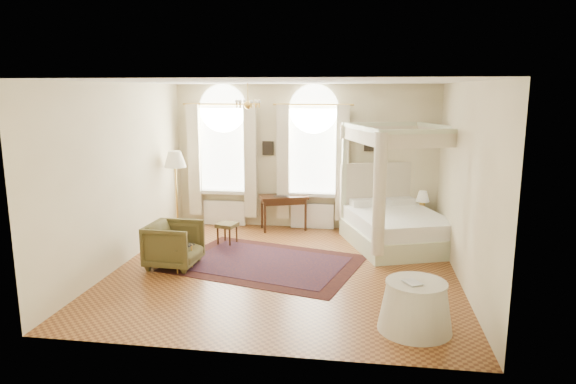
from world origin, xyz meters
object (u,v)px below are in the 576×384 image
Objects in this scene: armchair at (174,245)px; coffee_table at (172,246)px; canopy_bed at (398,220)px; floor_lamp at (175,164)px; writing_desk at (284,201)px; stool at (227,227)px; nightstand at (424,223)px; side_table at (415,306)px.

armchair reaches higher than coffee_table.
canopy_bed is 1.47× the size of floor_lamp.
writing_desk is 1.64m from stool.
nightstand is at bearing 56.13° from canopy_bed.
writing_desk reaches higher than stool.
coffee_table is at bearing -148.47° from nightstand.
floor_lamp reaches higher than side_table.
nightstand is 4.33m from stool.
armchair reaches higher than writing_desk.
writing_desk reaches higher than coffee_table.
nightstand is 0.47× the size of writing_desk.
canopy_bed reaches higher than stool.
canopy_bed is 4.54m from coffee_table.
side_table is at bearing -89.79° from canopy_bed.
nightstand is at bearing 82.66° from side_table.
floor_lamp is at bearing 140.64° from side_table.
side_table reaches higher than stool.
side_table is (4.79, -3.93, -1.27)m from floor_lamp.
nightstand is at bearing -0.00° from writing_desk.
writing_desk is at bearing 159.84° from canopy_bed.
stool is 0.52× the size of armchair.
canopy_bed reaches higher than nightstand.
nightstand is at bearing 17.06° from stool.
floor_lamp is (-2.25, -0.79, 0.92)m from writing_desk.
armchair is 0.10m from coffee_table.
coffee_table is at bearing -109.47° from stool.
armchair is at bearing -71.08° from floor_lamp.
nightstand is 5.61m from floor_lamp.
armchair is (-1.57, -2.79, -0.27)m from writing_desk.
armchair is 4.54m from side_table.
floor_lamp is (-4.78, 0.13, 1.03)m from canopy_bed.
side_table is at bearing -112.39° from armchair.
stool is at bearing -127.96° from writing_desk.
armchair is at bearing -155.55° from canopy_bed.
writing_desk is at bearing 52.04° from stool.
stool is at bearing -162.94° from nightstand.
stool is 0.47× the size of side_table.
nightstand is 1.19× the size of stool.
canopy_bed is 3.07× the size of armchair.
writing_desk is 3.30m from coffee_table.
nightstand is 5.48m from armchair.
writing_desk reaches higher than side_table.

